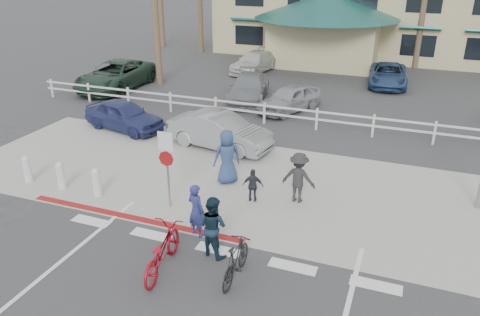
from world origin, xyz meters
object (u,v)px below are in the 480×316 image
at_px(sign_post, 167,163).
at_px(bike_red, 162,251).
at_px(car_white_sedan, 220,131).
at_px(bike_black, 236,261).
at_px(car_red_compact, 124,115).

xyz_separation_m(sign_post, bike_red, (1.35, -2.84, -0.90)).
bearing_deg(car_white_sedan, bike_black, -144.76).
relative_size(sign_post, bike_red, 1.38).
xyz_separation_m(bike_black, car_white_sedan, (-3.59, 7.46, 0.20)).
relative_size(sign_post, car_red_compact, 0.76).
bearing_deg(bike_black, car_red_compact, -43.98).
height_order(bike_black, car_red_compact, car_red_compact).
relative_size(bike_red, car_red_compact, 0.55).
relative_size(bike_red, car_white_sedan, 0.50).
bearing_deg(sign_post, bike_black, -38.52).
height_order(sign_post, car_red_compact, sign_post).
bearing_deg(car_red_compact, sign_post, -123.46).
distance_m(sign_post, bike_red, 3.27).
bearing_deg(bike_black, sign_post, -39.04).
height_order(bike_red, car_white_sedan, car_white_sedan).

